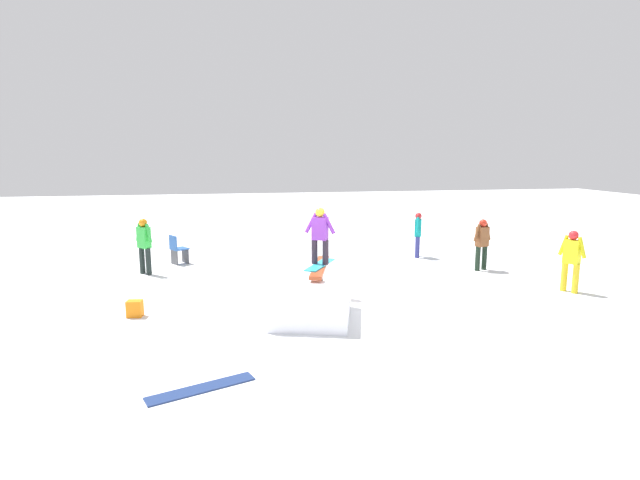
% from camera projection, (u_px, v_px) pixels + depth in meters
% --- Properties ---
extents(ground_plane, '(60.00, 60.00, 0.00)m').
position_uv_depth(ground_plane, '(320.00, 295.00, 11.75)').
color(ground_plane, white).
extents(rail_feature, '(2.18, 0.87, 0.71)m').
position_uv_depth(rail_feature, '(320.00, 270.00, 11.65)').
color(rail_feature, black).
rests_on(rail_feature, ground).
extents(snow_kicker_ramp, '(2.14, 1.94, 0.56)m').
position_uv_depth(snow_kicker_ramp, '(312.00, 305.00, 9.98)').
color(snow_kicker_ramp, white).
rests_on(snow_kicker_ramp, ground).
extents(main_rider_on_rail, '(1.34, 0.94, 1.36)m').
position_uv_depth(main_rider_on_rail, '(320.00, 237.00, 11.51)').
color(main_rider_on_rail, '#29ABC8').
rests_on(main_rider_on_rail, rail_feature).
extents(bystander_yellow, '(0.63, 0.39, 1.49)m').
position_uv_depth(bystander_yellow, '(572.00, 258.00, 11.83)').
color(bystander_yellow, gold).
rests_on(bystander_yellow, ground).
extents(bystander_green, '(0.52, 0.53, 1.54)m').
position_uv_depth(bystander_green, '(144.00, 243.00, 13.58)').
color(bystander_green, black).
rests_on(bystander_green, ground).
extents(bystander_teal, '(0.60, 0.33, 1.43)m').
position_uv_depth(bystander_teal, '(418.00, 232.00, 15.83)').
color(bystander_teal, navy).
rests_on(bystander_teal, ground).
extents(bystander_brown, '(0.31, 0.65, 1.46)m').
position_uv_depth(bystander_brown, '(482.00, 242.00, 14.06)').
color(bystander_brown, black).
rests_on(bystander_brown, ground).
extents(loose_snowboard_navy, '(0.83, 1.54, 0.02)m').
position_uv_depth(loose_snowboard_navy, '(201.00, 388.00, 7.05)').
color(loose_snowboard_navy, navy).
rests_on(loose_snowboard_navy, ground).
extents(folding_chair, '(0.61, 0.61, 0.88)m').
position_uv_depth(folding_chair, '(178.00, 250.00, 14.91)').
color(folding_chair, '#3F3F44').
rests_on(folding_chair, ground).
extents(backpack_on_snow, '(0.26, 0.33, 0.34)m').
position_uv_depth(backpack_on_snow, '(135.00, 309.00, 10.14)').
color(backpack_on_snow, orange).
rests_on(backpack_on_snow, ground).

